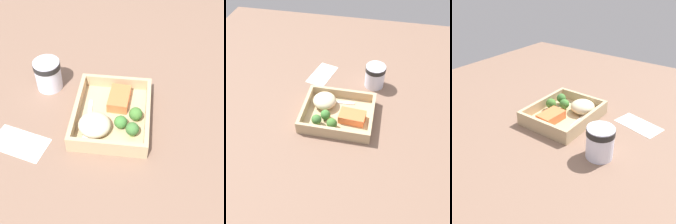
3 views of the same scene
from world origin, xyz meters
The scene contains 11 objects.
ground_plane centered at (0.00, 0.00, -1.00)cm, with size 160.00×160.00×2.00cm, color #7B5D4C.
takeout_tray centered at (0.00, 0.00, 0.60)cm, with size 26.26×21.37×1.20cm, color tan.
tray_rim centered at (0.00, 0.00, 3.10)cm, with size 26.26×21.37×3.81cm.
salmon_fillet centered at (-5.59, 1.51, 2.79)cm, with size 9.45×5.88×3.18cm, color orange.
mashed_potatoes centered at (6.06, -4.10, 3.60)cm, with size 8.86×8.91×4.79cm, color beige.
broccoli_floret_1 centered at (0.88, 6.76, 3.63)cm, with size 3.83×3.83×4.44cm.
broccoli_floret_2 centered at (6.61, 6.21, 3.78)cm, with size 3.66×3.66×4.52cm.
broccoli_floret_3 centered at (4.12, 2.87, 3.35)cm, with size 3.68×3.68×4.06cm.
fork centered at (3.78, -6.23, 1.42)cm, with size 15.88×2.83×0.44cm.
paper_cup centered at (-11.42, -21.28, 5.46)cm, with size 8.29×8.29×9.76cm.
receipt_slip centered at (11.95, -23.91, 0.12)cm, with size 8.49×15.30×0.24cm, color white.
Camera 2 is at (-13.19, 65.95, 73.30)cm, focal length 42.00 mm.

